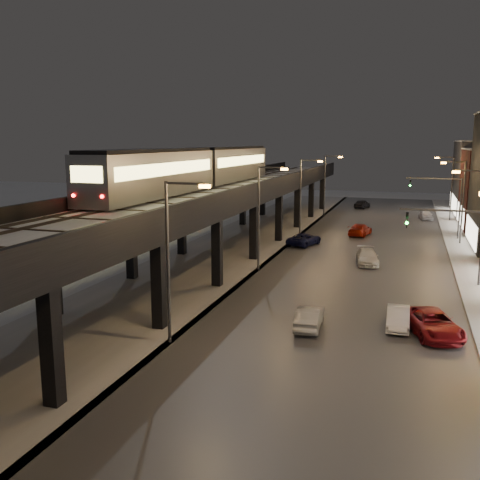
% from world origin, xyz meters
% --- Properties ---
extents(road_surface, '(17.00, 120.00, 0.06)m').
position_xyz_m(road_surface, '(7.50, 35.00, 0.03)').
color(road_surface, '#46474D').
rests_on(road_surface, ground).
extents(sidewalk_right, '(4.00, 120.00, 0.14)m').
position_xyz_m(sidewalk_right, '(17.50, 35.00, 0.07)').
color(sidewalk_right, '#9FA1A8').
rests_on(sidewalk_right, ground).
extents(under_viaduct_pavement, '(11.00, 120.00, 0.06)m').
position_xyz_m(under_viaduct_pavement, '(-6.00, 35.00, 0.03)').
color(under_viaduct_pavement, '#9FA1A8').
rests_on(under_viaduct_pavement, ground).
extents(elevated_viaduct, '(9.00, 100.00, 6.30)m').
position_xyz_m(elevated_viaduct, '(-6.00, 31.84, 5.62)').
color(elevated_viaduct, black).
rests_on(elevated_viaduct, ground).
extents(viaduct_trackbed, '(8.40, 100.00, 0.32)m').
position_xyz_m(viaduct_trackbed, '(-6.01, 31.97, 6.39)').
color(viaduct_trackbed, '#B2B7C1').
rests_on(viaduct_trackbed, elevated_viaduct).
extents(viaduct_parapet_streetside, '(0.30, 100.00, 1.10)m').
position_xyz_m(viaduct_parapet_streetside, '(-1.65, 32.00, 6.85)').
color(viaduct_parapet_streetside, black).
rests_on(viaduct_parapet_streetside, elevated_viaduct).
extents(viaduct_parapet_far, '(0.30, 100.00, 1.10)m').
position_xyz_m(viaduct_parapet_far, '(-10.35, 32.00, 6.85)').
color(viaduct_parapet_far, black).
rests_on(viaduct_parapet_far, elevated_viaduct).
extents(streetlight_left_1, '(2.57, 0.28, 9.00)m').
position_xyz_m(streetlight_left_1, '(-0.43, 13.00, 5.24)').
color(streetlight_left_1, '#38383A').
rests_on(streetlight_left_1, ground).
extents(streetlight_left_2, '(2.57, 0.28, 9.00)m').
position_xyz_m(streetlight_left_2, '(-0.43, 31.00, 5.24)').
color(streetlight_left_2, '#38383A').
rests_on(streetlight_left_2, ground).
extents(streetlight_right_2, '(2.56, 0.28, 9.00)m').
position_xyz_m(streetlight_right_2, '(16.73, 31.00, 5.24)').
color(streetlight_right_2, '#38383A').
rests_on(streetlight_right_2, ground).
extents(streetlight_left_3, '(2.57, 0.28, 9.00)m').
position_xyz_m(streetlight_left_3, '(-0.43, 49.00, 5.24)').
color(streetlight_left_3, '#38383A').
rests_on(streetlight_left_3, ground).
extents(streetlight_right_3, '(2.56, 0.28, 9.00)m').
position_xyz_m(streetlight_right_3, '(16.73, 49.00, 5.24)').
color(streetlight_right_3, '#38383A').
rests_on(streetlight_right_3, ground).
extents(streetlight_left_4, '(2.57, 0.28, 9.00)m').
position_xyz_m(streetlight_left_4, '(-0.43, 67.00, 5.24)').
color(streetlight_left_4, '#38383A').
rests_on(streetlight_left_4, ground).
extents(streetlight_right_4, '(2.56, 0.28, 9.00)m').
position_xyz_m(streetlight_right_4, '(16.73, 67.00, 5.24)').
color(streetlight_right_4, '#38383A').
rests_on(streetlight_right_4, ground).
extents(traffic_light_rig_a, '(6.10, 0.34, 7.00)m').
position_xyz_m(traffic_light_rig_a, '(15.84, 22.00, 4.50)').
color(traffic_light_rig_a, '#38383A').
rests_on(traffic_light_rig_a, ground).
extents(traffic_light_rig_b, '(6.10, 0.34, 7.00)m').
position_xyz_m(traffic_light_rig_b, '(15.84, 52.00, 4.50)').
color(traffic_light_rig_b, '#38383A').
rests_on(traffic_light_rig_b, ground).
extents(subway_train, '(3.21, 38.78, 3.85)m').
position_xyz_m(subway_train, '(-8.50, 36.77, 8.53)').
color(subway_train, gray).
rests_on(subway_train, viaduct_trackbed).
extents(car_near_white, '(1.63, 4.07, 1.31)m').
position_xyz_m(car_near_white, '(6.26, 17.64, 0.66)').
color(car_near_white, gray).
rests_on(car_near_white, ground).
extents(car_mid_silver, '(3.49, 5.16, 1.31)m').
position_xyz_m(car_mid_silver, '(0.99, 43.10, 0.66)').
color(car_mid_silver, '#0B0E33').
rests_on(car_mid_silver, ground).
extents(car_mid_dark, '(2.71, 5.06, 1.40)m').
position_xyz_m(car_mid_dark, '(6.13, 51.06, 0.70)').
color(car_mid_dark, '#951607').
rests_on(car_mid_dark, ground).
extents(car_far_white, '(2.64, 4.47, 1.43)m').
position_xyz_m(car_far_white, '(3.96, 77.91, 0.71)').
color(car_far_white, black).
rests_on(car_far_white, ground).
extents(car_onc_silver, '(1.38, 3.77, 1.23)m').
position_xyz_m(car_onc_silver, '(11.32, 19.33, 0.62)').
color(car_onc_silver, white).
rests_on(car_onc_silver, ground).
extents(car_onc_dark, '(3.88, 5.62, 1.43)m').
position_xyz_m(car_onc_dark, '(13.26, 18.59, 0.71)').
color(car_onc_dark, maroon).
rests_on(car_onc_dark, ground).
extents(car_onc_white, '(2.54, 4.80, 1.33)m').
position_xyz_m(car_onc_white, '(8.17, 36.02, 0.66)').
color(car_onc_white, silver).
rests_on(car_onc_white, ground).
extents(car_onc_red, '(2.15, 4.12, 1.34)m').
position_xyz_m(car_onc_red, '(13.81, 67.18, 0.67)').
color(car_onc_red, silver).
rests_on(car_onc_red, ground).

